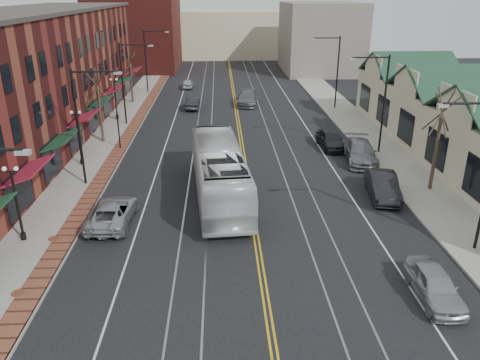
{
  "coord_description": "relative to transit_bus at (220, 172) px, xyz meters",
  "views": [
    {
      "loc": [
        -1.93,
        -15.07,
        12.87
      ],
      "look_at": [
        -0.74,
        11.57,
        2.0
      ],
      "focal_mm": 35.0,
      "sensor_mm": 36.0,
      "label": 1
    }
  ],
  "objects": [
    {
      "name": "distant_car_right",
      "position": [
        3.42,
        27.0,
        -0.98
      ],
      "size": [
        2.92,
        5.78,
        1.61
      ],
      "primitive_type": "imported",
      "rotation": [
        0.0,
        0.0,
        -0.12
      ],
      "color": "slate",
      "rests_on": "ground"
    },
    {
      "name": "parked_car_a",
      "position": [
        9.5,
        -11.55,
        -1.09
      ],
      "size": [
        1.73,
        4.15,
        1.41
      ],
      "primitive_type": "imported",
      "rotation": [
        0.0,
        0.0,
        -0.02
      ],
      "color": "#9FA0A5",
      "rests_on": "ground"
    },
    {
      "name": "parked_car_d",
      "position": [
        9.72,
        10.07,
        -1.0
      ],
      "size": [
        2.07,
        4.7,
        1.57
      ],
      "primitive_type": "imported",
      "rotation": [
        0.0,
        0.0,
        0.05
      ],
      "color": "black",
      "rests_on": "ground"
    },
    {
      "name": "distant_car_left",
      "position": [
        -3.02,
        25.14,
        -1.12
      ],
      "size": [
        1.58,
        4.12,
        1.34
      ],
      "primitive_type": "imported",
      "rotation": [
        0.0,
        0.0,
        3.1
      ],
      "color": "black",
      "rests_on": "ground"
    },
    {
      "name": "tree_right_mid",
      "position": [
        14.5,
        0.46,
        1.96
      ],
      "size": [
        1.9,
        1.46,
        6.93
      ],
      "color": "#382B21",
      "rests_on": "sidewalk_right"
    },
    {
      "name": "manhole_mid",
      "position": [
        -9.2,
        -10.54,
        -1.63
      ],
      "size": [
        0.6,
        0.6,
        0.02
      ],
      "primitive_type": "cylinder",
      "color": "#592D19",
      "rests_on": "sidewalk_left"
    },
    {
      "name": "streetlight_l_3",
      "position": [
        -9.05,
        34.46,
        3.24
      ],
      "size": [
        3.33,
        0.25,
        8.0
      ],
      "color": "black",
      "rests_on": "sidewalk_left"
    },
    {
      "name": "building_left",
      "position": [
        -17.0,
        13.46,
        3.71
      ],
      "size": [
        10.0,
        50.0,
        11.0
      ],
      "primitive_type": "cube",
      "color": "maroon",
      "rests_on": "ground"
    },
    {
      "name": "backdrop_right",
      "position": [
        17.0,
        51.46,
        3.71
      ],
      "size": [
        12.0,
        16.0,
        11.0
      ],
      "primitive_type": "cube",
      "color": "slate",
      "rests_on": "ground"
    },
    {
      "name": "transit_bus",
      "position": [
        0.0,
        0.0,
        0.0
      ],
      "size": [
        4.1,
        13.06,
        3.58
      ],
      "primitive_type": "imported",
      "rotation": [
        0.0,
        0.0,
        3.23
      ],
      "color": "white",
      "rests_on": "ground"
    },
    {
      "name": "streetlight_r_1",
      "position": [
        13.05,
        8.46,
        3.24
      ],
      "size": [
        3.33,
        0.25,
        8.0
      ],
      "color": "black",
      "rests_on": "sidewalk_right"
    },
    {
      "name": "streetlight_l_2",
      "position": [
        -9.05,
        18.46,
        3.24
      ],
      "size": [
        3.33,
        0.25,
        8.0
      ],
      "color": "black",
      "rests_on": "sidewalk_left"
    },
    {
      "name": "building_right",
      "position": [
        20.0,
        6.46,
        0.51
      ],
      "size": [
        8.0,
        36.0,
        4.6
      ],
      "primitive_type": "cube",
      "color": "beige",
      "rests_on": "ground"
    },
    {
      "name": "lamppost_l_1",
      "position": [
        -10.8,
        -5.54,
        0.41
      ],
      "size": [
        0.84,
        0.28,
        4.27
      ],
      "color": "black",
      "rests_on": "sidewalk_left"
    },
    {
      "name": "sidewalk_left",
      "position": [
        -10.0,
        6.46,
        -1.71
      ],
      "size": [
        4.0,
        120.0,
        0.15
      ],
      "primitive_type": "cube",
      "color": "gray",
      "rests_on": "ground"
    },
    {
      "name": "streetlight_r_2",
      "position": [
        13.05,
        24.46,
        3.24
      ],
      "size": [
        3.33,
        0.25,
        8.0
      ],
      "color": "black",
      "rests_on": "sidewalk_right"
    },
    {
      "name": "streetlight_l_1",
      "position": [
        -9.05,
        2.46,
        3.24
      ],
      "size": [
        3.33,
        0.25,
        8.0
      ],
      "color": "black",
      "rests_on": "sidewalk_left"
    },
    {
      "name": "parked_suv",
      "position": [
        -6.37,
        -3.49,
        -1.08
      ],
      "size": [
        2.5,
        5.19,
        1.43
      ],
      "primitive_type": "imported",
      "rotation": [
        0.0,
        0.0,
        3.11
      ],
      "color": "#A4A7AB",
      "rests_on": "ground"
    },
    {
      "name": "parked_car_b",
      "position": [
        10.81,
        -0.48,
        -0.98
      ],
      "size": [
        2.36,
        5.09,
        1.62
      ],
      "primitive_type": "imported",
      "rotation": [
        0.0,
        0.0,
        -0.14
      ],
      "color": "black",
      "rests_on": "ground"
    },
    {
      "name": "distant_car_far",
      "position": [
        -4.3,
        37.6,
        -1.15
      ],
      "size": [
        1.61,
        3.79,
        1.28
      ],
      "primitive_type": "imported",
      "rotation": [
        0.0,
        0.0,
        3.12
      ],
      "color": "#B9BBC1",
      "rests_on": "ground"
    },
    {
      "name": "backdrop_left",
      "position": [
        -14.0,
        56.46,
        5.21
      ],
      "size": [
        14.0,
        18.0,
        14.0
      ],
      "primitive_type": "cube",
      "color": "maroon",
      "rests_on": "ground"
    },
    {
      "name": "parked_car_c",
      "position": [
        11.3,
        6.42,
        -0.97
      ],
      "size": [
        3.06,
        5.91,
        1.64
      ],
      "primitive_type": "imported",
      "rotation": [
        0.0,
        0.0,
        -0.14
      ],
      "color": "slate",
      "rests_on": "ground"
    },
    {
      "name": "tree_left_near",
      "position": [
        -10.5,
        12.46,
        1.72
      ],
      "size": [
        1.78,
        1.37,
        6.48
      ],
      "color": "#382B21",
      "rests_on": "sidewalk_left"
    },
    {
      "name": "lamppost_l_3",
      "position": [
        -10.8,
        20.46,
        0.41
      ],
      "size": [
        0.84,
        0.28,
        4.27
      ],
      "color": "black",
      "rests_on": "sidewalk_left"
    },
    {
      "name": "sidewalk_right",
      "position": [
        14.0,
        6.46,
        -1.71
      ],
      "size": [
        4.0,
        120.0,
        0.15
      ],
      "primitive_type": "cube",
      "color": "gray",
      "rests_on": "ground"
    },
    {
      "name": "tree_left_far",
      "position": [
        -10.5,
        28.46,
        1.49
      ],
      "size": [
        1.66,
        1.28,
        6.02
      ],
      "color": "#382B21",
      "rests_on": "sidewalk_left"
    },
    {
      "name": "lamppost_l_2",
      "position": [
        -10.8,
        6.46,
        0.41
      ],
      "size": [
        0.84,
        0.28,
        4.27
      ],
      "color": "black",
      "rests_on": "sidewalk_left"
    },
    {
      "name": "traffic_signal",
      "position": [
        -8.6,
        10.46,
        0.56
      ],
      "size": [
        0.18,
        0.15,
        3.8
      ],
      "color": "black",
      "rests_on": "sidewalk_left"
    },
    {
      "name": "backdrop_mid",
      "position": [
        2.0,
        71.46,
        2.71
      ],
      "size": [
        22.0,
        14.0,
        9.0
      ],
      "primitive_type": "cube",
      "color": "beige",
      "rests_on": "ground"
    },
    {
      "name": "manhole_far",
      "position": [
        -9.2,
        -5.54,
        -1.63
      ],
      "size": [
        0.6,
        0.6,
        0.02
      ],
      "primitive_type": "cylinder",
      "color": "#592D19",
      "rests_on": "sidewalk_left"
    },
    {
      "name": "ground",
      "position": [
        2.0,
        -13.54,
        -1.79
      ],
      "size": [
        160.0,
        160.0,
        0.0
      ],
      "primitive_type": "plane",
      "color": "black",
      "rests_on": "ground"
    }
  ]
}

